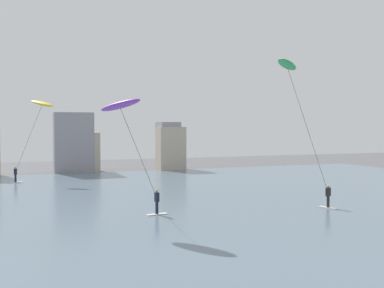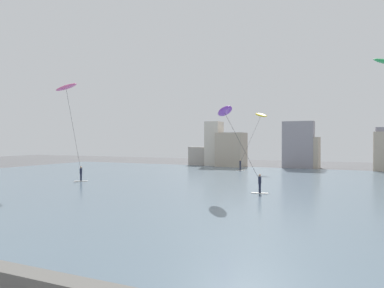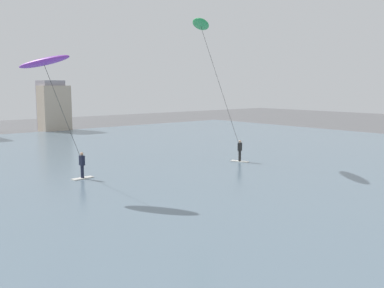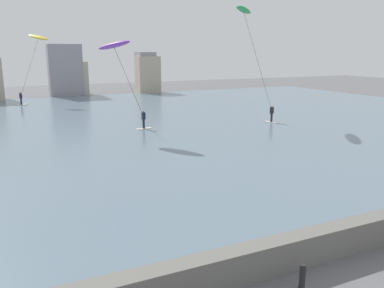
# 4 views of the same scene
# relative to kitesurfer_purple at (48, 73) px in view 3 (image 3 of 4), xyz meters

# --- Properties ---
(water_bay) EXTENTS (84.00, 52.00, 0.10)m
(water_bay) POSITION_rel_kitesurfer_purple_xyz_m (-0.34, 4.53, -6.42)
(water_bay) COLOR slate
(water_bay) RESTS_ON ground
(kitesurfer_purple) EXTENTS (4.66, 3.27, 7.43)m
(kitesurfer_purple) POSITION_rel_kitesurfer_purple_xyz_m (0.00, 0.00, 0.00)
(kitesurfer_purple) COLOR silver
(kitesurfer_purple) RESTS_ON water_bay
(kitesurfer_green) EXTENTS (4.13, 4.92, 10.64)m
(kitesurfer_green) POSITION_rel_kitesurfer_purple_xyz_m (12.44, 1.24, 3.19)
(kitesurfer_green) COLOR silver
(kitesurfer_green) RESTS_ON water_bay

